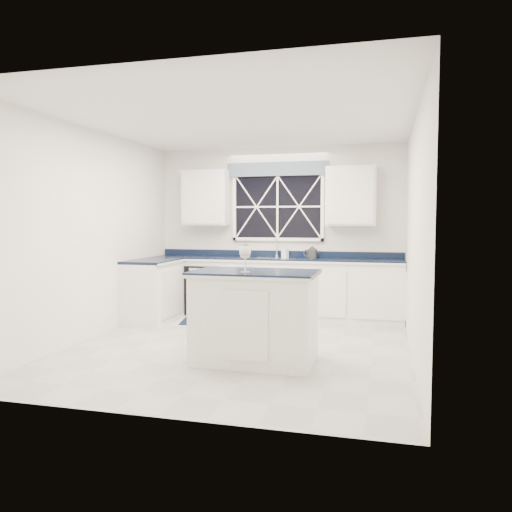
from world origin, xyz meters
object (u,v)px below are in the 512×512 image
(faucet, at_px, (277,247))
(kettle, at_px, (312,253))
(island, at_px, (255,317))
(wine_glass, at_px, (245,253))
(dishwasher, at_px, (208,289))
(soap_bottle, at_px, (285,251))

(faucet, distance_m, kettle, 0.62)
(island, height_order, wine_glass, wine_glass)
(wine_glass, bearing_deg, dishwasher, 117.21)
(dishwasher, height_order, faucet, faucet)
(faucet, xyz_separation_m, kettle, (0.60, -0.16, -0.07))
(kettle, height_order, wine_glass, wine_glass)
(soap_bottle, bearing_deg, faucet, 159.44)
(dishwasher, distance_m, soap_bottle, 1.40)
(kettle, distance_m, soap_bottle, 0.46)
(soap_bottle, bearing_deg, wine_glass, -87.33)
(dishwasher, xyz_separation_m, island, (1.45, -2.54, 0.09))
(wine_glass, bearing_deg, soap_bottle, 92.67)
(wine_glass, bearing_deg, island, 65.92)
(island, xyz_separation_m, soap_bottle, (-0.20, 2.68, 0.54))
(island, xyz_separation_m, wine_glass, (-0.07, -0.15, 0.69))
(dishwasher, xyz_separation_m, soap_bottle, (1.25, 0.14, 0.63))
(island, height_order, soap_bottle, soap_bottle)
(island, relative_size, soap_bottle, 6.91)
(dishwasher, distance_m, faucet, 1.31)
(island, distance_m, soap_bottle, 2.74)
(island, distance_m, kettle, 2.64)
(wine_glass, bearing_deg, kettle, 83.41)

